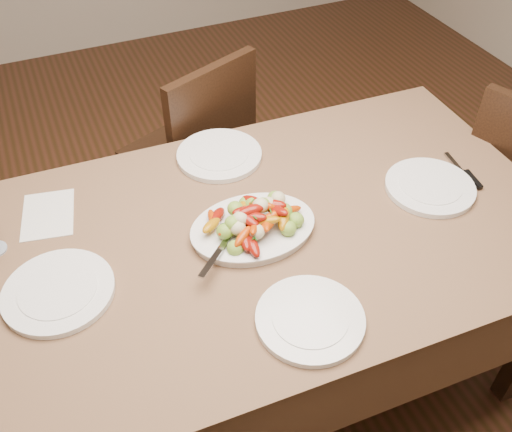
{
  "coord_description": "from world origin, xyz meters",
  "views": [
    {
      "loc": [
        -0.52,
        -1.0,
        1.93
      ],
      "look_at": [
        -0.05,
        0.09,
        0.82
      ],
      "focal_mm": 40.0,
      "sensor_mm": 36.0,
      "label": 1
    }
  ],
  "objects": [
    {
      "name": "table_knife",
      "position": [
        0.68,
        0.07,
        0.76
      ],
      "size": [
        0.05,
        0.2,
        0.01
      ],
      "primitive_type": null,
      "rotation": [
        0.0,
        0.0,
        -0.14
      ],
      "color": "#9EA0A8",
      "rests_on": "dining_table"
    },
    {
      "name": "plate_far",
      "position": [
        -0.02,
        0.47,
        0.77
      ],
      "size": [
        0.29,
        0.29,
        0.02
      ],
      "primitive_type": "cylinder",
      "color": "white",
      "rests_on": "dining_table"
    },
    {
      "name": "plate_near",
      "position": [
        -0.06,
        -0.26,
        0.77
      ],
      "size": [
        0.28,
        0.28,
        0.02
      ],
      "primitive_type": "cylinder",
      "color": "white",
      "rests_on": "dining_table"
    },
    {
      "name": "serving_spoon",
      "position": [
        -0.13,
        0.05,
        0.81
      ],
      "size": [
        0.24,
        0.24,
        0.03
      ],
      "primitive_type": null,
      "rotation": [
        0.0,
        0.0,
        -0.79
      ],
      "color": "#9EA0A8",
      "rests_on": "serving_platter"
    },
    {
      "name": "plate_right",
      "position": [
        0.53,
        0.05,
        0.77
      ],
      "size": [
        0.28,
        0.28,
        0.02
      ],
      "primitive_type": "cylinder",
      "color": "white",
      "rests_on": "dining_table"
    },
    {
      "name": "chair_far",
      "position": [
        -0.03,
        0.9,
        0.47
      ],
      "size": [
        0.55,
        0.55,
        0.95
      ],
      "primitive_type": null,
      "rotation": [
        0.0,
        0.0,
        3.54
      ],
      "color": "black",
      "rests_on": "ground"
    },
    {
      "name": "floor",
      "position": [
        0.0,
        0.0,
        0.0
      ],
      "size": [
        6.0,
        6.0,
        0.0
      ],
      "primitive_type": "plane",
      "color": "#3B2112",
      "rests_on": "ground"
    },
    {
      "name": "menu_card",
      "position": [
        -0.6,
        0.41,
        0.76
      ],
      "size": [
        0.19,
        0.23,
        0.0
      ],
      "primitive_type": "cube",
      "rotation": [
        0.0,
        0.0,
        -0.19
      ],
      "color": "silver",
      "rests_on": "dining_table"
    },
    {
      "name": "serving_platter",
      "position": [
        -0.06,
        0.09,
        0.77
      ],
      "size": [
        0.37,
        0.28,
        0.02
      ],
      "primitive_type": "ellipsoid",
      "rotation": [
        0.0,
        0.0,
        -0.03
      ],
      "color": "white",
      "rests_on": "dining_table"
    },
    {
      "name": "roasted_vegetables",
      "position": [
        -0.06,
        0.09,
        0.83
      ],
      "size": [
        0.3,
        0.21,
        0.09
      ],
      "primitive_type": null,
      "rotation": [
        0.0,
        0.0,
        -0.03
      ],
      "color": "maroon",
      "rests_on": "serving_platter"
    },
    {
      "name": "dining_table",
      "position": [
        -0.05,
        0.09,
        0.38
      ],
      "size": [
        1.87,
        1.1,
        0.76
      ],
      "primitive_type": "cube",
      "rotation": [
        0.0,
        0.0,
        -0.03
      ],
      "color": "brown",
      "rests_on": "ground"
    },
    {
      "name": "plate_left",
      "position": [
        -0.62,
        0.08,
        0.77
      ],
      "size": [
        0.29,
        0.29,
        0.02
      ],
      "primitive_type": "cylinder",
      "color": "white",
      "rests_on": "dining_table"
    }
  ]
}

